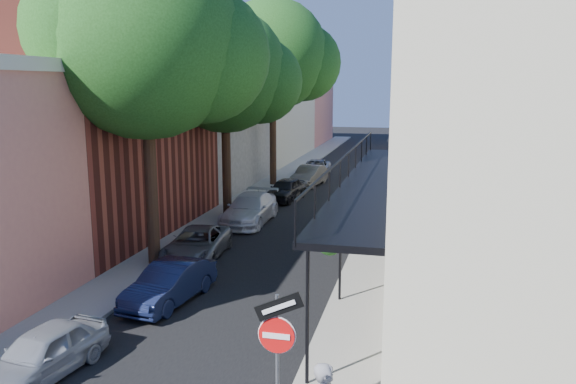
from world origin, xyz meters
The scene contains 16 objects.
road_surface centered at (0.00, 30.00, 0.01)m, with size 6.00×64.00×0.01m, color black.
sidewalk_left centered at (-4.00, 30.00, 0.06)m, with size 2.00×64.00×0.12m, color gray.
sidewalk_right centered at (4.00, 30.00, 0.06)m, with size 2.00×64.00×0.12m, color gray.
buildings_left centered at (-9.30, 28.76, 4.94)m, with size 10.10×59.10×12.00m.
buildings_right centered at (8.99, 29.49, 4.42)m, with size 9.80×55.00×10.00m.
sign_post centered at (3.16, 0.97, 2.04)m, with size 0.89×0.17×2.99m.
oak_near centered at (-3.37, 10.26, 7.88)m, with size 7.48×6.80×11.42m.
oak_mid centered at (-3.42, 18.23, 7.06)m, with size 6.60×6.00×10.20m.
oak_far centered at (-3.35, 27.27, 8.26)m, with size 7.70×7.00×11.90m.
parked_car_a centered at (-2.60, 2.09, 0.58)m, with size 1.36×3.38×1.15m, color #8D929C.
parked_car_b centered at (-1.72, 6.86, 0.61)m, with size 1.29×3.70×1.22m, color #121A3A.
parked_car_c centered at (-2.60, 11.11, 0.58)m, with size 1.94×4.20×1.17m, color #595C61.
parked_car_d centered at (-2.30, 16.98, 0.69)m, with size 1.93×4.76×1.38m, color silver.
parked_car_e centered at (-1.90, 22.58, 0.64)m, with size 1.50×3.73×1.27m, color black.
parked_car_f centered at (-1.50, 27.53, 0.66)m, with size 1.40×4.01×1.32m, color #6D665C.
parked_car_g centered at (-1.83, 31.88, 0.57)m, with size 1.88×4.08×1.13m, color gray.
Camera 1 is at (5.49, -8.04, 6.53)m, focal length 35.00 mm.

